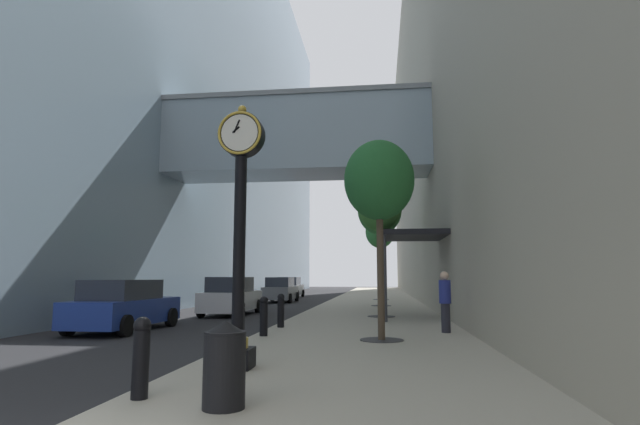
{
  "coord_description": "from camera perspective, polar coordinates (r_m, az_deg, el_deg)",
  "views": [
    {
      "loc": [
        3.53,
        -3.57,
        1.73
      ],
      "look_at": [
        0.9,
        17.72,
        4.56
      ],
      "focal_mm": 27.45,
      "sensor_mm": 36.0,
      "label": 1
    }
  ],
  "objects": [
    {
      "name": "ground_plane",
      "position": [
        30.82,
        0.46,
        -10.72
      ],
      "size": [
        110.0,
        110.0,
        0.0
      ],
      "primitive_type": "plane",
      "color": "#262628",
      "rests_on": "ground"
    },
    {
      "name": "sidewalk_right",
      "position": [
        33.61,
        6.24,
        -10.29
      ],
      "size": [
        6.01,
        80.0,
        0.14
      ],
      "primitive_type": "cube",
      "color": "#ADA593",
      "rests_on": "ground"
    },
    {
      "name": "building_block_left",
      "position": [
        40.08,
        -16.46,
        16.33
      ],
      "size": [
        22.47,
        80.0,
        35.56
      ],
      "color": "#849EB2",
      "rests_on": "ground"
    },
    {
      "name": "building_block_right",
      "position": [
        36.52,
        18.08,
        13.01
      ],
      "size": [
        9.0,
        80.0,
        28.6
      ],
      "color": "#A89E89",
      "rests_on": "ground"
    },
    {
      "name": "street_clock",
      "position": [
        9.01,
        -9.34,
        -0.77
      ],
      "size": [
        0.84,
        0.55,
        4.79
      ],
      "color": "black",
      "rests_on": "sidewalk_right"
    },
    {
      "name": "bollard_nearest",
      "position": [
        7.17,
        -20.13,
        -15.37
      ],
      "size": [
        0.23,
        0.23,
        1.06
      ],
      "color": "black",
      "rests_on": "sidewalk_right"
    },
    {
      "name": "bollard_third",
      "position": [
        11.46,
        -9.34,
        -12.6
      ],
      "size": [
        0.23,
        0.23,
        1.06
      ],
      "color": "black",
      "rests_on": "sidewalk_right"
    },
    {
      "name": "bollard_fourth",
      "position": [
        13.69,
        -6.57,
        -11.8
      ],
      "size": [
        0.23,
        0.23,
        1.06
      ],
      "color": "black",
      "rests_on": "sidewalk_right"
    },
    {
      "name": "bollard_fifth",
      "position": [
        15.94,
        -4.59,
        -11.21
      ],
      "size": [
        0.23,
        0.23,
        1.06
      ],
      "color": "black",
      "rests_on": "sidewalk_right"
    },
    {
      "name": "street_tree_near",
      "position": [
        12.99,
        6.9,
        3.57
      ],
      "size": [
        1.84,
        1.84,
        5.18
      ],
      "color": "#333335",
      "rests_on": "sidewalk_right"
    },
    {
      "name": "street_tree_mid_near",
      "position": [
        20.37,
        6.95,
        0.62
      ],
      "size": [
        1.85,
        1.85,
        5.57
      ],
      "color": "#333335",
      "rests_on": "sidewalk_right"
    },
    {
      "name": "street_tree_mid_far",
      "position": [
        27.85,
        6.96,
        0.26
      ],
      "size": [
        2.48,
        2.48,
        6.78
      ],
      "color": "#333335",
      "rests_on": "sidewalk_right"
    },
    {
      "name": "street_tree_far",
      "position": [
        35.16,
        7.0,
        -2.3
      ],
      "size": [
        2.05,
        2.05,
        5.97
      ],
      "color": "#333335",
      "rests_on": "sidewalk_right"
    },
    {
      "name": "trash_bin",
      "position": [
        6.41,
        -11.07,
        -16.84
      ],
      "size": [
        0.53,
        0.53,
        1.05
      ],
      "color": "black",
      "rests_on": "sidewalk_right"
    },
    {
      "name": "pedestrian_walking",
      "position": [
        14.84,
        14.38,
        -9.82
      ],
      "size": [
        0.44,
        0.44,
        1.75
      ],
      "color": "#23232D",
      "rests_on": "sidewalk_right"
    },
    {
      "name": "storefront_awning",
      "position": [
        19.57,
        10.68,
        -2.83
      ],
      "size": [
        2.4,
        3.6,
        3.3
      ],
      "color": "black",
      "rests_on": "sidewalk_right"
    },
    {
      "name": "car_blue_near",
      "position": [
        17.3,
        -21.88,
        -10.07
      ],
      "size": [
        2.08,
        4.53,
        1.64
      ],
      "color": "navy",
      "rests_on": "ground"
    },
    {
      "name": "car_grey_mid",
      "position": [
        34.22,
        -4.63,
        -9.0
      ],
      "size": [
        2.02,
        4.21,
        1.7
      ],
      "color": "slate",
      "rests_on": "ground"
    },
    {
      "name": "car_white_far",
      "position": [
        23.06,
        -10.3,
        -9.62
      ],
      "size": [
        1.94,
        4.61,
        1.72
      ],
      "color": "silver",
      "rests_on": "ground"
    },
    {
      "name": "car_silver_trailing",
      "position": [
        41.8,
        -3.55,
        -8.73
      ],
      "size": [
        2.02,
        4.38,
        1.7
      ],
      "color": "#B7BABF",
      "rests_on": "ground"
    }
  ]
}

